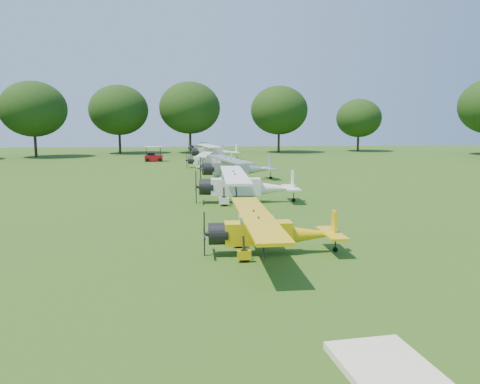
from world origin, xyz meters
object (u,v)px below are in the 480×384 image
object	(u,v)px
aircraft_3	(243,184)
aircraft_5	(209,159)
aircraft_4	(235,166)
aircraft_2	(268,229)
aircraft_6	(213,150)
golf_cart	(153,156)
aircraft_7	(205,147)

from	to	relation	value
aircraft_3	aircraft_5	size ratio (longest dim) A/B	1.20
aircraft_4	aircraft_5	bearing A→B (deg)	88.59
aircraft_2	aircraft_5	world-z (taller)	aircraft_5
aircraft_6	aircraft_2	bearing A→B (deg)	-98.36
aircraft_4	golf_cart	distance (m)	25.25
aircraft_5	aircraft_6	world-z (taller)	aircraft_6
aircraft_5	aircraft_6	size ratio (longest dim) A/B	0.79
aircraft_2	aircraft_4	distance (m)	25.56
aircraft_4	golf_cart	size ratio (longest dim) A/B	4.48
aircraft_2	aircraft_4	world-z (taller)	aircraft_4
golf_cart	aircraft_2	bearing A→B (deg)	-85.69
aircraft_2	aircraft_7	distance (m)	64.11
aircraft_2	golf_cart	distance (m)	49.64
aircraft_2	aircraft_3	size ratio (longest dim) A/B	0.82
aircraft_6	aircraft_7	xyz separation A→B (m)	(-0.59, 12.86, -0.17)
aircraft_3	aircraft_7	size ratio (longest dim) A/B	1.08
aircraft_2	aircraft_3	distance (m)	12.85
aircraft_5	aircraft_7	size ratio (longest dim) A/B	0.90
aircraft_2	golf_cart	world-z (taller)	golf_cart
aircraft_2	aircraft_3	bearing A→B (deg)	88.40
aircraft_6	golf_cart	world-z (taller)	aircraft_6
aircraft_3	aircraft_6	size ratio (longest dim) A/B	0.95
aircraft_2	golf_cart	size ratio (longest dim) A/B	3.53
aircraft_5	golf_cart	world-z (taller)	golf_cart
aircraft_5	aircraft_7	xyz separation A→B (m)	(0.70, 25.74, 0.12)
aircraft_7	golf_cart	world-z (taller)	golf_cart
aircraft_7	golf_cart	xyz separation A→B (m)	(-8.12, -15.12, -0.49)
aircraft_6	aircraft_5	bearing A→B (deg)	-103.29
aircraft_3	aircraft_4	distance (m)	12.72
aircraft_2	aircraft_6	distance (m)	51.25
aircraft_6	aircraft_7	bearing A→B (deg)	85.07
aircraft_5	aircraft_4	bearing A→B (deg)	-73.64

